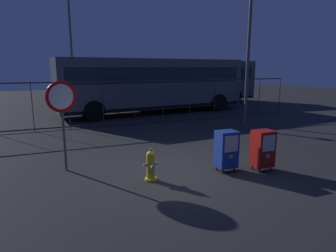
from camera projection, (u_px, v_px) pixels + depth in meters
ground_plane at (175, 171)px, 7.16m from camera, size 60.00×60.00×0.00m
fire_hydrant at (151, 165)px, 6.52m from camera, size 0.33×0.32×0.75m
newspaper_box_primary at (226, 149)px, 7.06m from camera, size 0.48×0.42×1.02m
newspaper_box_secondary at (263, 148)px, 7.11m from camera, size 0.48×0.42×1.02m
stop_sign at (62, 107)px, 6.89m from camera, size 0.71×0.31×2.23m
fence_barrier at (119, 103)px, 12.66m from camera, size 18.03×0.04×2.00m
bus_near at (153, 83)px, 16.22m from camera, size 10.70×3.60×3.00m
bus_far at (181, 79)px, 20.68m from camera, size 10.69×3.58×3.00m
street_light_near_left at (249, 33)px, 12.40m from camera, size 0.32×0.32×6.88m
street_light_near_right at (71, 40)px, 17.87m from camera, size 0.32×0.32×7.33m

